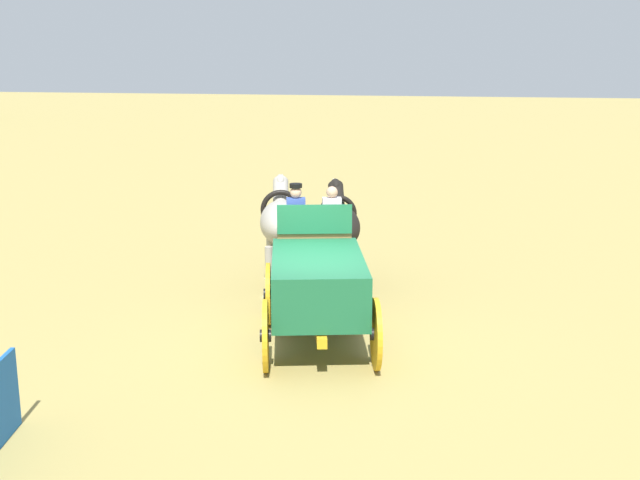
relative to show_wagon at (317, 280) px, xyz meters
The scene contains 4 objects.
ground_plane 1.13m from the show_wagon, 162.48° to the right, with size 220.00×220.00×0.00m, color #9E8C4C.
show_wagon is the anchor object (origin of this frame).
draft_horse_near 3.68m from the show_wagon, 27.62° to the left, with size 2.99×1.46×2.27m.
draft_horse_off 3.68m from the show_wagon, ahead, with size 2.98×1.42×2.16m.
Camera 1 is at (-12.48, -3.34, 4.80)m, focal length 43.61 mm.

